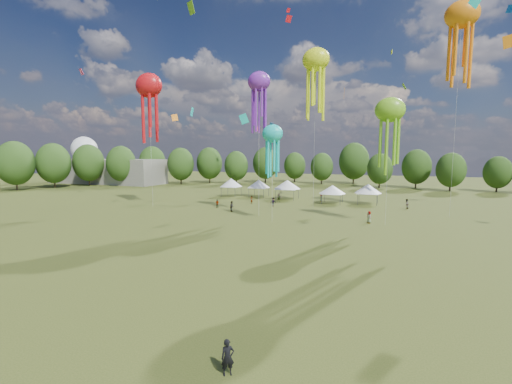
% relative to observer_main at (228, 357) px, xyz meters
% --- Properties ---
extents(ground, '(300.00, 300.00, 0.00)m').
position_rel_observer_main_xyz_m(ground, '(-9.17, 3.38, -0.81)').
color(ground, '#384416').
rests_on(ground, ground).
extents(observer_main, '(0.70, 0.66, 1.62)m').
position_rel_observer_main_xyz_m(observer_main, '(0.00, 0.00, 0.00)').
color(observer_main, black).
rests_on(observer_main, ground).
extents(spectator_near, '(1.10, 1.08, 1.79)m').
position_rel_observer_main_xyz_m(spectator_near, '(-18.14, 38.99, 0.09)').
color(spectator_near, gray).
rests_on(spectator_near, ground).
extents(spectators_far, '(32.93, 20.54, 1.79)m').
position_rel_observer_main_xyz_m(spectators_far, '(-7.63, 49.15, 0.03)').
color(spectators_far, gray).
rests_on(spectators_far, ground).
extents(festival_tents, '(34.95, 9.53, 4.19)m').
position_rel_observer_main_xyz_m(festival_tents, '(-12.82, 57.27, 2.26)').
color(festival_tents, '#47474C').
rests_on(festival_tents, ground).
extents(show_kites, '(54.74, 17.49, 32.02)m').
position_rel_observer_main_xyz_m(show_kites, '(-8.49, 42.10, 20.10)').
color(show_kites, purple).
rests_on(show_kites, ground).
extents(small_kites, '(76.56, 63.90, 44.87)m').
position_rel_observer_main_xyz_m(small_kites, '(-8.48, 45.54, 28.86)').
color(small_kites, purple).
rests_on(small_kites, ground).
extents(treeline, '(201.57, 95.24, 13.43)m').
position_rel_observer_main_xyz_m(treeline, '(-13.04, 65.89, 5.74)').
color(treeline, '#38281C').
rests_on(treeline, ground).
extents(hangar, '(40.00, 12.00, 8.00)m').
position_rel_observer_main_xyz_m(hangar, '(-81.17, 75.38, 3.19)').
color(hangar, gray).
rests_on(hangar, ground).
extents(radome, '(9.00, 9.00, 16.00)m').
position_rel_observer_main_xyz_m(radome, '(-97.17, 81.38, 9.18)').
color(radome, white).
rests_on(radome, ground).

